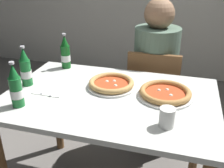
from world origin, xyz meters
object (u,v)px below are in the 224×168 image
Objects in this scene: beer_bottle_center at (16,88)px; beer_bottle_left at (25,69)px; diner_seated at (154,79)px; paper_cup at (167,117)px; napkin_with_cutlery at (53,89)px; pizza_marinara_far at (111,84)px; pizza_margherita_near at (165,93)px; dining_table_main at (110,113)px; chair_behind_table at (153,94)px; beer_bottle_right at (65,54)px.

beer_bottle_left is at bearing 112.23° from beer_bottle_center.
paper_cup is (0.16, -0.88, 0.21)m from diner_seated.
diner_seated reaches higher than napkin_with_cutlery.
paper_cup is at bearing -42.38° from pizza_marinara_far.
beer_bottle_center is at bearing -124.07° from diner_seated.
pizza_marinara_far is 0.54m from beer_bottle_center.
diner_seated is 0.63m from pizza_margherita_near.
pizza_marinara_far is (-0.32, 0.03, 0.00)m from pizza_margherita_near.
beer_bottle_left reaches higher than dining_table_main.
pizza_marinara_far is 3.10× the size of paper_cup.
diner_seated is at bearing 55.93° from beer_bottle_center.
dining_table_main is 0.37m from napkin_with_cutlery.
dining_table_main is at bearing 2.28° from napkin_with_cutlery.
pizza_marinara_far is (-0.20, -0.50, 0.29)m from chair_behind_table.
pizza_marinara_far reaches higher than dining_table_main.
pizza_marinara_far is 1.19× the size of beer_bottle_left.
pizza_marinara_far is at bearing 20.57° from napkin_with_cutlery.
dining_table_main is at bearing -38.01° from beer_bottle_right.
pizza_marinara_far is at bearing -109.83° from diner_seated.
dining_table_main is 6.31× the size of napkin_with_cutlery.
pizza_marinara_far is 0.53m from beer_bottle_left.
paper_cup is at bearing 99.14° from chair_behind_table.
diner_seated reaches higher than beer_bottle_center.
pizza_marinara_far is at bearing 100.64° from dining_table_main.
paper_cup reaches higher than napkin_with_cutlery.
beer_bottle_center is (-0.61, -0.85, 0.37)m from chair_behind_table.
dining_table_main is 4.86× the size of beer_bottle_right.
chair_behind_table is 8.95× the size of paper_cup.
paper_cup is (0.36, -0.33, 0.03)m from pizza_marinara_far.
beer_bottle_left is at bearing -108.20° from beer_bottle_right.
pizza_marinara_far is at bearing 174.06° from pizza_margherita_near.
dining_table_main is 4.07× the size of pizza_marinara_far.
pizza_margherita_near is at bearing 101.37° from chair_behind_table.
dining_table_main is 0.54m from beer_bottle_center.
pizza_margherita_near is 1.27× the size of beer_bottle_left.
dining_table_main is 0.69m from diner_seated.
beer_bottle_right is 2.60× the size of paper_cup.
beer_bottle_left is 1.30× the size of napkin_with_cutlery.
diner_seated is 3.86× the size of pizza_margherita_near.
beer_bottle_left is at bearing -167.41° from pizza_marinara_far.
beer_bottle_center is (-0.61, -0.90, 0.27)m from diner_seated.
beer_bottle_center is at bearing -139.56° from pizza_marinara_far.
paper_cup is at bearing -13.89° from beer_bottle_left.
beer_bottle_right is at bearing 71.80° from beer_bottle_left.
paper_cup reaches higher than dining_table_main.
chair_behind_table reaches higher than dining_table_main.
napkin_with_cutlery reaches higher than dining_table_main.
beer_bottle_center is 0.57m from beer_bottle_right.
beer_bottle_right is at bearing 151.35° from pizza_marinara_far.
napkin_with_cutlery is 2.00× the size of paper_cup.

